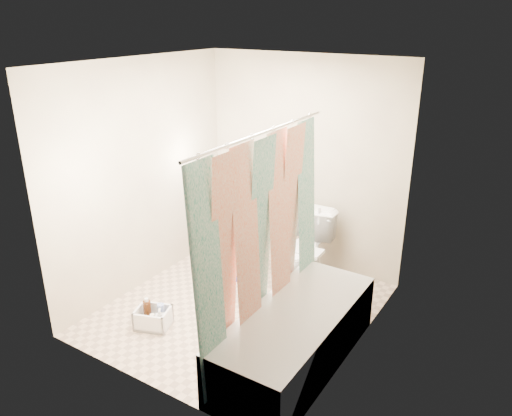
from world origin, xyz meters
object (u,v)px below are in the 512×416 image
Objects in this scene: plumber at (247,214)px; cleaning_caddy at (154,318)px; bathtub at (296,336)px; toilet at (304,251)px.

cleaning_caddy is (-0.21, -1.29, -0.67)m from plumber.
bathtub is 4.65× the size of cleaning_caddy.
toilet is 2.11× the size of cleaning_caddy.
plumber reaches higher than toilet.
toilet is at bearing 41.71° from cleaning_caddy.
plumber is at bearing 138.38° from bathtub.
toilet is (-0.55, 1.22, 0.13)m from bathtub.
plumber is at bearing 61.71° from cleaning_caddy.
plumber is 1.47m from cleaning_caddy.
cleaning_caddy is at bearing -169.43° from bathtub.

